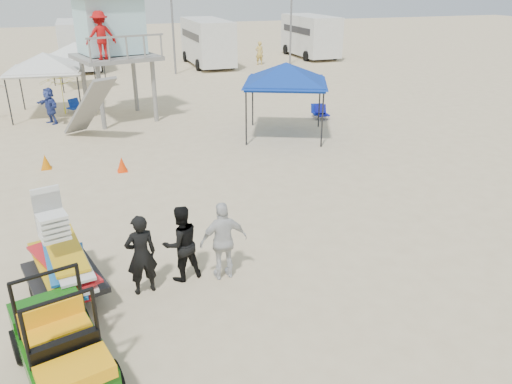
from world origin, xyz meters
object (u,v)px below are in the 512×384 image
object	(u,v)px
lifeguard_tower	(110,31)
canopy_blue	(286,66)
man_left	(141,255)
utility_cart	(58,338)
surf_trailer	(60,261)

from	to	relation	value
lifeguard_tower	canopy_blue	xyz separation A→B (m)	(6.17, -4.95, -1.07)
man_left	canopy_blue	bearing A→B (deg)	-135.15
utility_cart	man_left	bearing A→B (deg)	53.21
lifeguard_tower	utility_cart	bearing A→B (deg)	-97.79
utility_cart	canopy_blue	size ratio (longest dim) A/B	0.62
utility_cart	man_left	size ratio (longest dim) A/B	1.43
surf_trailer	man_left	world-z (taller)	surf_trailer
utility_cart	surf_trailer	distance (m)	2.33
utility_cart	man_left	distance (m)	2.54
utility_cart	canopy_blue	bearing A→B (deg)	53.70
utility_cart	canopy_blue	world-z (taller)	canopy_blue
utility_cart	lifeguard_tower	bearing A→B (deg)	82.21
surf_trailer	canopy_blue	world-z (taller)	canopy_blue
utility_cart	surf_trailer	size ratio (longest dim) A/B	0.99
canopy_blue	man_left	bearing A→B (deg)	-126.19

